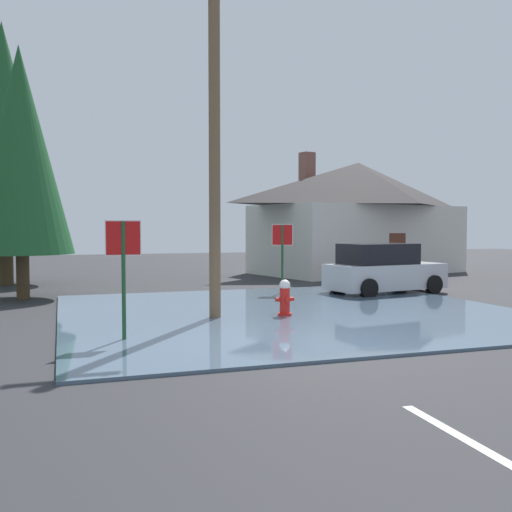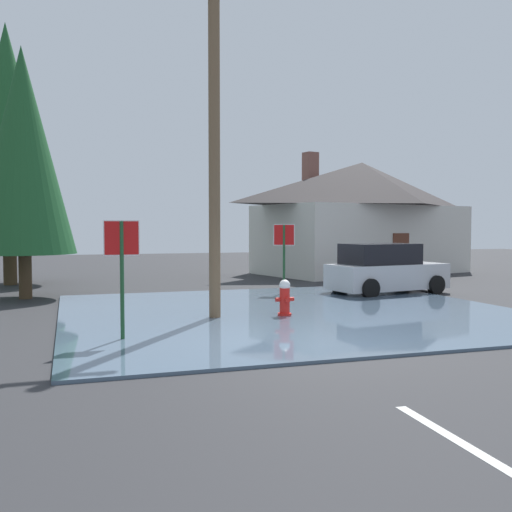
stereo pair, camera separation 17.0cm
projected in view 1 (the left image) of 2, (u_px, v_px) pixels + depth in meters
The scene contains 12 objects.
ground_plane at pixel (306, 346), 11.20m from camera, with size 80.00×80.00×0.10m, color #2D2D30.
flood_puddle at pixel (292, 312), 15.23m from camera, with size 11.74×10.92×0.06m, color #4C6075.
lane_stop_bar at pixel (297, 357), 10.04m from camera, with size 4.24×0.30×0.01m, color silver.
lane_center_stripe at pixel (506, 462), 5.52m from camera, with size 3.61×0.14×0.01m, color silver.
stop_sign_near at pixel (123, 256), 11.25m from camera, with size 0.69×0.08×2.40m.
fire_hydrant at pixel (285, 299), 14.41m from camera, with size 0.48×0.41×0.96m.
utility_pole at pixel (214, 137), 13.89m from camera, with size 1.60×0.28×8.52m.
stop_sign_far at pixel (282, 245), 19.34m from camera, with size 0.64×0.34×2.37m.
house at pixel (358, 216), 28.77m from camera, with size 11.80×8.10×5.92m.
parked_car at pixel (383, 270), 19.64m from camera, with size 4.29×2.40×1.72m.
pine_tree_tall_left at pixel (4, 131), 22.33m from camera, with size 4.09×4.09×10.22m.
pine_tree_short_left at pixel (20, 150), 17.97m from camera, with size 3.18×3.18×7.94m.
Camera 1 is at (-4.50, -10.19, 2.25)m, focal length 40.42 mm.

